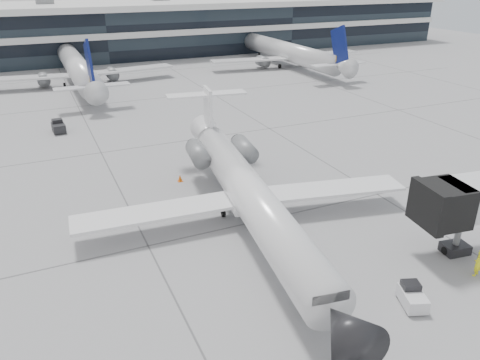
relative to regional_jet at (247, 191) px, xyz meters
name	(u,v)px	position (x,y,z in m)	size (l,w,h in m)	color
ground	(274,217)	(2.15, -0.42, -2.53)	(220.00, 220.00, 0.00)	gray
terminal	(99,33)	(2.15, 81.58, 2.47)	(170.00, 22.00, 10.00)	black
bg_jet_center	(79,84)	(-5.85, 54.58, -2.53)	(32.00, 40.00, 9.60)	silver
bg_jet_right	(286,66)	(34.15, 54.58, -2.53)	(32.00, 40.00, 9.60)	silver
regional_jet	(247,191)	(0.00, 0.00, 0.00)	(25.66, 32.02, 7.40)	white
ramp_worker	(478,263)	(10.15, -12.29, -1.61)	(0.67, 0.44, 1.83)	#FFFE1A
baggage_tug	(412,297)	(4.39, -12.83, -1.96)	(1.79, 2.27, 1.26)	silver
traffic_cone	(180,178)	(-2.47, 9.16, -2.22)	(0.55, 0.55, 0.64)	#EA5F0C
far_tug	(58,127)	(-11.26, 28.69, -1.87)	(1.52, 2.40, 1.47)	black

